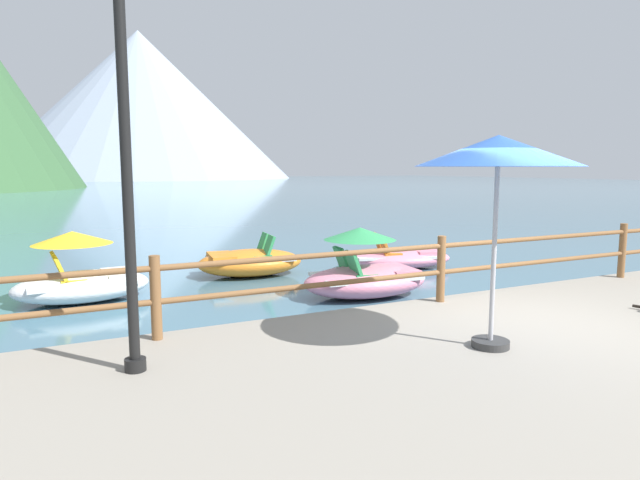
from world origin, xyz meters
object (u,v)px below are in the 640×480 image
pedal_boat_3 (397,258)px  pedal_boat_1 (81,277)px  beach_umbrella (498,154)px  lamp_post (122,69)px  pedal_boat_0 (365,273)px  pedal_boat_2 (250,262)px

pedal_boat_3 → pedal_boat_1: bearing=-178.0°
pedal_boat_3 → beach_umbrella: bearing=-116.1°
beach_umbrella → pedal_boat_3: (3.03, 6.18, -2.21)m
lamp_post → beach_umbrella: 3.71m
lamp_post → beach_umbrella: size_ratio=2.07×
pedal_boat_1 → lamp_post: bearing=-87.6°
pedal_boat_0 → pedal_boat_2: (-1.21, 2.78, -0.13)m
pedal_boat_0 → pedal_boat_2: size_ratio=1.02×
pedal_boat_1 → pedal_boat_3: pedal_boat_1 is taller
pedal_boat_0 → pedal_boat_2: pedal_boat_0 is taller
pedal_boat_2 → pedal_boat_3: (3.37, -0.65, -0.06)m
pedal_boat_0 → pedal_boat_1: (-4.59, 1.90, -0.01)m
pedal_boat_1 → pedal_boat_2: bearing=14.7°
beach_umbrella → pedal_boat_2: (-0.34, 6.83, -2.14)m
pedal_boat_0 → pedal_boat_1: bearing=157.6°
pedal_boat_2 → pedal_boat_3: bearing=-10.9°
pedal_boat_0 → pedal_boat_1: pedal_boat_0 is taller
beach_umbrella → pedal_boat_0: bearing=77.8°
pedal_boat_1 → pedal_boat_2: pedal_boat_1 is taller
lamp_post → pedal_boat_2: (3.17, 5.87, -2.87)m
pedal_boat_3 → pedal_boat_0: bearing=-135.3°
pedal_boat_2 → pedal_boat_1: bearing=-165.3°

